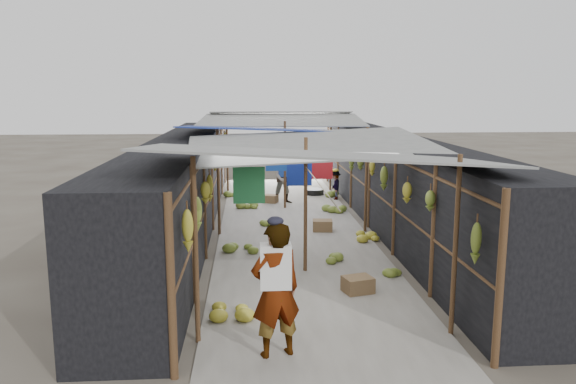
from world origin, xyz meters
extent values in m
plane|color=#6B6356|center=(0.00, 0.00, 0.00)|extent=(80.00, 80.00, 0.00)
cube|color=#9E998E|center=(0.00, 6.50, 0.01)|extent=(3.60, 16.00, 0.02)
cube|color=black|center=(-2.70, 6.50, 1.15)|extent=(1.40, 15.00, 2.30)
cube|color=black|center=(2.70, 6.50, 1.15)|extent=(1.40, 15.00, 2.30)
cube|color=olive|center=(0.79, 1.75, 0.15)|extent=(0.57, 0.50, 0.29)
cube|color=olive|center=(0.75, 6.12, 0.14)|extent=(0.52, 0.43, 0.29)
cube|color=olive|center=(-0.39, 9.83, 0.13)|extent=(0.52, 0.48, 0.26)
cylinder|color=black|center=(1.13, 11.19, 0.10)|extent=(0.67, 0.67, 0.20)
imported|color=silver|center=(-0.74, -0.50, 0.91)|extent=(0.76, 0.62, 1.82)
imported|color=#1F2B9E|center=(0.05, 9.76, 0.82)|extent=(0.83, 0.67, 1.64)
imported|color=#48433E|center=(1.70, 10.23, 0.48)|extent=(0.37, 0.62, 0.95)
cylinder|color=brown|center=(-1.80, 0.00, 1.30)|extent=(0.07, 0.07, 2.60)
cylinder|color=brown|center=(1.80, 0.00, 1.30)|extent=(0.07, 0.07, 2.60)
cylinder|color=brown|center=(0.00, 3.00, 1.30)|extent=(0.07, 0.07, 2.60)
cylinder|color=brown|center=(-1.80, 6.00, 1.30)|extent=(0.07, 0.07, 2.60)
cylinder|color=brown|center=(1.80, 6.00, 1.30)|extent=(0.07, 0.07, 2.60)
cylinder|color=brown|center=(0.00, 9.00, 1.30)|extent=(0.07, 0.07, 2.60)
cylinder|color=brown|center=(-1.80, 12.00, 1.30)|extent=(0.07, 0.07, 2.60)
cylinder|color=brown|center=(1.80, 12.00, 1.30)|extent=(0.07, 0.07, 2.60)
cube|color=gray|center=(0.00, 1.00, 2.50)|extent=(5.21, 3.19, 0.52)
cube|color=gray|center=(0.20, 4.20, 2.35)|extent=(5.23, 3.73, 0.50)
cube|color=navy|center=(-0.10, 7.50, 2.45)|extent=(5.40, 3.60, 0.41)
cube|color=gray|center=(0.00, 10.80, 2.55)|extent=(5.37, 3.66, 0.27)
cube|color=gray|center=(0.10, 13.20, 2.65)|extent=(5.00, 1.99, 0.24)
cylinder|color=brown|center=(-2.00, 6.50, 2.05)|extent=(0.06, 15.00, 0.06)
cylinder|color=brown|center=(2.00, 6.50, 2.05)|extent=(0.06, 15.00, 0.06)
cylinder|color=gray|center=(0.00, 6.50, 2.05)|extent=(0.02, 15.00, 0.02)
cube|color=#AB1A20|center=(0.61, 5.32, 1.75)|extent=(0.50, 0.03, 0.60)
cube|color=white|center=(0.69, 9.32, 1.77)|extent=(0.60, 0.03, 0.55)
cube|color=navy|center=(-0.51, 9.77, 1.75)|extent=(0.65, 0.03, 0.60)
cube|color=#246D3C|center=(-1.07, 3.06, 1.70)|extent=(0.60, 0.03, 0.70)
cube|color=#17409A|center=(-0.29, 6.76, 1.75)|extent=(0.70, 0.03, 0.60)
cube|color=#182E9F|center=(0.04, 4.72, 1.72)|extent=(0.55, 0.03, 0.65)
ellipsoid|color=#ADA42C|center=(-1.88, -0.16, 1.63)|extent=(0.15, 0.13, 0.59)
ellipsoid|color=olive|center=(-1.88, 1.23, 1.56)|extent=(0.15, 0.13, 0.56)
ellipsoid|color=#ADA42C|center=(-1.88, 2.94, 1.58)|extent=(0.18, 0.15, 0.43)
ellipsoid|color=#ADA42C|center=(-1.88, 4.10, 1.46)|extent=(0.14, 0.12, 0.59)
ellipsoid|color=#ADA42C|center=(-1.88, 6.11, 1.75)|extent=(0.14, 0.12, 0.42)
ellipsoid|color=olive|center=(-1.88, 7.08, 1.64)|extent=(0.19, 0.16, 0.43)
ellipsoid|color=olive|center=(-1.88, 9.10, 1.56)|extent=(0.14, 0.12, 0.49)
ellipsoid|color=olive|center=(-1.88, 10.55, 1.55)|extent=(0.20, 0.17, 0.49)
ellipsoid|color=#ADA42C|center=(-1.88, 12.14, 1.75)|extent=(0.16, 0.14, 0.50)
ellipsoid|color=olive|center=(-1.88, 13.08, 1.75)|extent=(0.16, 0.14, 0.52)
ellipsoid|color=olive|center=(1.88, -0.50, 1.48)|extent=(0.14, 0.12, 0.58)
ellipsoid|color=olive|center=(1.88, 1.40, 1.68)|extent=(0.17, 0.14, 0.36)
ellipsoid|color=#ADA42C|center=(1.88, 2.73, 1.57)|extent=(0.18, 0.15, 0.41)
ellipsoid|color=olive|center=(1.88, 4.54, 1.57)|extent=(0.18, 0.15, 0.55)
ellipsoid|color=#ADA42C|center=(1.88, 5.73, 1.63)|extent=(0.14, 0.12, 0.38)
ellipsoid|color=olive|center=(1.88, 7.13, 1.57)|extent=(0.18, 0.15, 0.37)
ellipsoid|color=olive|center=(1.88, 8.43, 1.46)|extent=(0.17, 0.15, 0.57)
ellipsoid|color=olive|center=(1.88, 9.96, 1.69)|extent=(0.15, 0.13, 0.41)
ellipsoid|color=olive|center=(1.88, 12.04, 1.56)|extent=(0.14, 0.12, 0.41)
ellipsoid|color=#ADA42C|center=(1.88, 13.62, 1.66)|extent=(0.17, 0.14, 0.48)
ellipsoid|color=olive|center=(1.43, 8.43, 0.15)|extent=(0.60, 0.51, 0.30)
ellipsoid|color=olive|center=(0.79, 3.50, 0.12)|extent=(0.47, 0.40, 0.24)
ellipsoid|color=olive|center=(-1.16, 8.80, 0.12)|extent=(0.48, 0.41, 0.24)
ellipsoid|color=olive|center=(1.68, 10.60, 0.14)|extent=(0.58, 0.49, 0.29)
ellipsoid|color=olive|center=(-0.54, 6.65, 0.11)|extent=(0.44, 0.38, 0.22)
ellipsoid|color=#ADA42C|center=(1.65, 5.25, 0.15)|extent=(0.60, 0.51, 0.30)
ellipsoid|color=olive|center=(1.41, 2.31, 0.14)|extent=(0.57, 0.49, 0.29)
ellipsoid|color=#ADA42C|center=(-1.41, 0.96, 0.17)|extent=(0.69, 0.58, 0.34)
ellipsoid|color=olive|center=(-1.64, 10.76, 0.12)|extent=(0.50, 0.42, 0.25)
ellipsoid|color=olive|center=(-1.23, 4.50, 0.14)|extent=(0.57, 0.49, 0.29)
camera|label=1|loc=(-1.07, -7.39, 3.43)|focal=35.00mm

